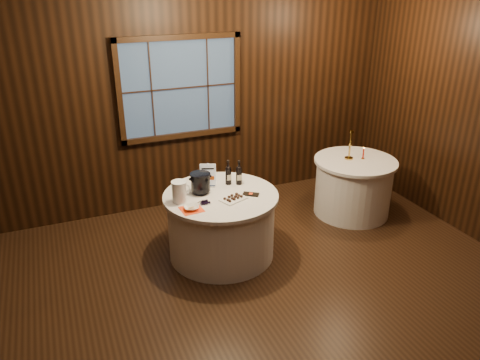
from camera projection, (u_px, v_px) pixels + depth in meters
name	position (u px, v px, depth m)	size (l,w,h in m)	color
ground	(257.00, 304.00, 4.63)	(6.00, 6.00, 0.00)	black
back_wall	(180.00, 96.00, 6.10)	(6.00, 0.10, 3.00)	black
main_table	(221.00, 225.00, 5.32)	(1.28, 1.28, 0.77)	white
side_table	(353.00, 186.00, 6.27)	(1.08, 1.08, 0.77)	white
sign_stand	(208.00, 179.00, 5.31)	(0.17, 0.14, 0.29)	#B6B7BE
port_bottle_left	(228.00, 174.00, 5.36)	(0.07, 0.07, 0.29)	black
port_bottle_right	(239.00, 174.00, 5.36)	(0.07, 0.08, 0.29)	black
ice_bucket	(200.00, 183.00, 5.15)	(0.23, 0.23, 0.23)	black
chocolate_plate	(233.00, 198.00, 5.03)	(0.32, 0.27, 0.04)	white
chocolate_box	(251.00, 194.00, 5.15)	(0.18, 0.09, 0.01)	black
grape_bunch	(205.00, 202.00, 4.94)	(0.17, 0.08, 0.04)	black
glass_pitcher	(179.00, 192.00, 4.95)	(0.22, 0.16, 0.23)	white
orange_napkin	(192.00, 209.00, 4.83)	(0.22, 0.22, 0.00)	#FD4315
cracker_bowl	(191.00, 208.00, 4.82)	(0.16, 0.16, 0.04)	white
brass_candlestick	(350.00, 149.00, 6.09)	(0.11, 0.11, 0.39)	gold
red_candle	(363.00, 154.00, 6.12)	(0.04, 0.04, 0.16)	gold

